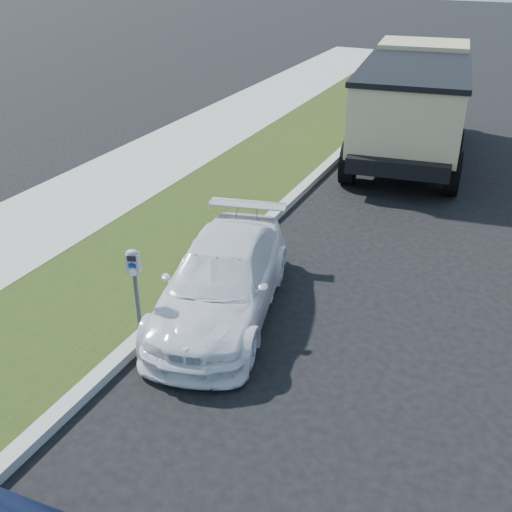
% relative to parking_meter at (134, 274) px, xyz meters
% --- Properties ---
extents(ground, '(120.00, 120.00, 0.00)m').
position_rel_parking_meter_xyz_m(ground, '(2.64, 0.60, -1.19)').
color(ground, black).
rests_on(ground, ground).
extents(streetside, '(6.12, 50.00, 0.15)m').
position_rel_parking_meter_xyz_m(streetside, '(-2.92, 2.60, -1.12)').
color(streetside, gray).
rests_on(streetside, ground).
extents(parking_meter, '(0.23, 0.19, 1.46)m').
position_rel_parking_meter_xyz_m(parking_meter, '(0.00, 0.00, 0.00)').
color(parking_meter, '#3F4247').
rests_on(parking_meter, ground).
extents(white_wagon, '(2.67, 4.53, 1.23)m').
position_rel_parking_meter_xyz_m(white_wagon, '(0.80, 1.28, -0.57)').
color(white_wagon, white).
rests_on(white_wagon, ground).
extents(dump_truck, '(3.66, 7.45, 2.81)m').
position_rel_parking_meter_xyz_m(dump_truck, '(1.75, 10.95, 0.39)').
color(dump_truck, black).
rests_on(dump_truck, ground).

